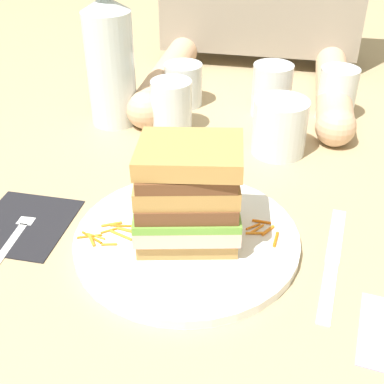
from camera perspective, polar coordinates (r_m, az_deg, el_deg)
name	(u,v)px	position (r m, az deg, el deg)	size (l,w,h in m)	color
ground_plane	(177,241)	(0.61, -1.75, -5.57)	(3.00, 3.00, 0.00)	tan
main_plate	(187,238)	(0.60, -0.57, -5.22)	(0.26, 0.26, 0.01)	white
sandwich	(187,193)	(0.56, -0.55, -0.13)	(0.13, 0.12, 0.12)	tan
carrot_shred_0	(121,235)	(0.60, -7.98, -4.82)	(0.00, 0.00, 0.03)	orange
carrot_shred_1	(111,226)	(0.61, -9.14, -3.79)	(0.00, 0.00, 0.02)	orange
carrot_shred_2	(92,237)	(0.60, -11.18, -5.04)	(0.00, 0.00, 0.03)	orange
carrot_shred_3	(96,236)	(0.60, -10.73, -4.91)	(0.00, 0.00, 0.02)	orange
carrot_shred_4	(127,230)	(0.60, -7.35, -4.26)	(0.00, 0.00, 0.02)	orange
carrot_shred_5	(89,236)	(0.60, -11.45, -4.90)	(0.00, 0.00, 0.03)	orange
carrot_shred_6	(122,227)	(0.61, -7.92, -3.94)	(0.00, 0.00, 0.03)	orange
carrot_shred_7	(92,240)	(0.60, -11.20, -5.36)	(0.00, 0.00, 0.02)	orange
carrot_shred_8	(110,230)	(0.61, -9.22, -4.27)	(0.00, 0.00, 0.02)	orange
carrot_shred_9	(109,244)	(0.59, -9.31, -5.83)	(0.00, 0.00, 0.02)	orange
carrot_shred_10	(262,222)	(0.62, 7.83, -3.32)	(0.00, 0.00, 0.02)	orange
carrot_shred_11	(253,226)	(0.61, 6.89, -3.87)	(0.00, 0.00, 0.02)	orange
carrot_shred_12	(268,230)	(0.61, 8.53, -4.28)	(0.00, 0.00, 0.02)	orange
carrot_shred_13	(257,229)	(0.61, 7.36, -4.12)	(0.00, 0.00, 0.02)	orange
carrot_shred_14	(276,239)	(0.59, 9.40, -5.28)	(0.00, 0.00, 0.03)	orange
carrot_shred_15	(255,233)	(0.60, 7.07, -4.60)	(0.00, 0.00, 0.02)	orange
napkin_dark	(24,224)	(0.66, -18.37, -3.40)	(0.11, 0.12, 0.00)	black
fork	(15,233)	(0.65, -19.23, -4.36)	(0.02, 0.17, 0.00)	silver
knife	(332,263)	(0.59, 15.46, -7.73)	(0.04, 0.20, 0.00)	silver
juice_glass	(279,130)	(0.78, 9.80, 6.93)	(0.08, 0.08, 0.08)	white
water_bottle	(110,59)	(0.85, -9.20, 14.50)	(0.08, 0.08, 0.24)	silver
empty_tumbler_0	(272,90)	(0.90, 8.94, 11.25)	(0.07, 0.07, 0.09)	silver
empty_tumbler_1	(172,106)	(0.83, -2.31, 9.65)	(0.07, 0.07, 0.08)	silver
empty_tumbler_2	(184,84)	(0.93, -0.96, 12.00)	(0.07, 0.07, 0.07)	silver
empty_tumbler_3	(337,94)	(0.91, 15.99, 10.57)	(0.06, 0.06, 0.09)	silver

